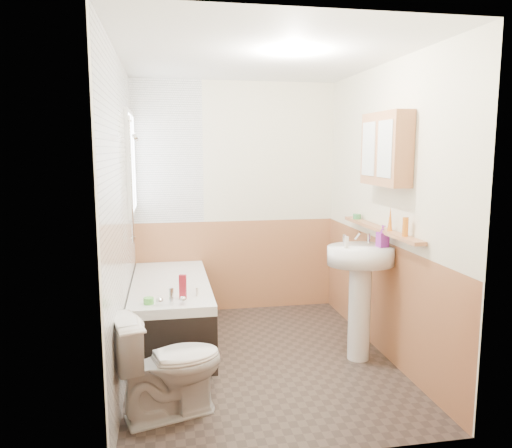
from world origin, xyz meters
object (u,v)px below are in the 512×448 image
object	(u,v)px
toilet	(169,365)
pine_shelf	(380,229)
medicine_cabinet	(386,149)
sink	(360,279)
bathtub	(171,310)

from	to	relation	value
toilet	pine_shelf	world-z (taller)	pine_shelf
toilet	medicine_cabinet	size ratio (longest dim) A/B	1.12
sink	medicine_cabinet	size ratio (longest dim) A/B	1.69
toilet	pine_shelf	size ratio (longest dim) A/B	0.52
pine_shelf	sink	bearing A→B (deg)	-154.08
toilet	sink	xyz separation A→B (m)	(1.60, 0.64, 0.34)
bathtub	pine_shelf	bearing A→B (deg)	-18.71
bathtub	sink	size ratio (longest dim) A/B	1.49
sink	toilet	bearing A→B (deg)	-159.34
pine_shelf	medicine_cabinet	bearing A→B (deg)	-103.35
bathtub	sink	bearing A→B (deg)	-23.93
toilet	sink	distance (m)	1.76
pine_shelf	medicine_cabinet	size ratio (longest dim) A/B	2.16
bathtub	sink	world-z (taller)	sink
bathtub	sink	distance (m)	1.76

